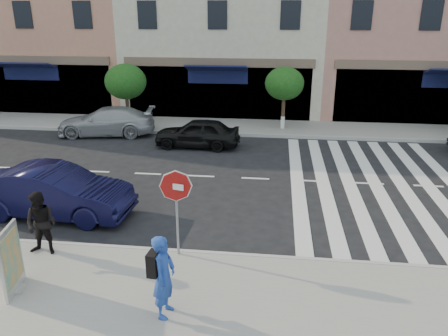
% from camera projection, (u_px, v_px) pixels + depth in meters
% --- Properties ---
extents(ground, '(120.00, 120.00, 0.00)m').
position_uv_depth(ground, '(177.00, 227.00, 12.27)').
color(ground, black).
rests_on(ground, ground).
extents(sidewalk_near, '(60.00, 4.50, 0.15)m').
position_uv_depth(sidewalk_near, '(135.00, 310.00, 8.74)').
color(sidewalk_near, gray).
rests_on(sidewalk_near, ground).
extents(sidewalk_far, '(60.00, 3.00, 0.15)m').
position_uv_depth(sidewalk_far, '(224.00, 127.00, 22.51)').
color(sidewalk_far, gray).
rests_on(sidewalk_far, ground).
extents(building_centre, '(11.00, 9.00, 11.00)m').
position_uv_depth(building_centre, '(227.00, 14.00, 26.31)').
color(building_centre, beige).
rests_on(building_centre, ground).
extents(street_tree_wb, '(2.10, 2.10, 3.06)m').
position_uv_depth(street_tree_wb, '(126.00, 82.00, 22.12)').
color(street_tree_wb, '#473323').
rests_on(street_tree_wb, sidewalk_far).
extents(street_tree_c, '(1.90, 1.90, 3.04)m').
position_uv_depth(street_tree_c, '(284.00, 84.00, 21.21)').
color(street_tree_c, '#473323').
rests_on(street_tree_c, sidewalk_far).
extents(stop_sign, '(0.75, 0.22, 2.17)m').
position_uv_depth(stop_sign, '(176.00, 194.00, 10.07)').
color(stop_sign, gray).
rests_on(stop_sign, sidewalk_near).
extents(photographer, '(0.47, 0.66, 1.70)m').
position_uv_depth(photographer, '(164.00, 276.00, 8.25)').
color(photographer, '#21429A').
rests_on(photographer, sidewalk_near).
extents(walker, '(0.80, 0.63, 1.59)m').
position_uv_depth(walker, '(41.00, 224.00, 10.40)').
color(walker, black).
rests_on(walker, sidewalk_near).
extents(poster_board, '(0.39, 0.95, 1.45)m').
position_uv_depth(poster_board, '(11.00, 261.00, 9.01)').
color(poster_board, beige).
rests_on(poster_board, sidewalk_near).
extents(car_near_mid, '(4.61, 1.83, 1.49)m').
position_uv_depth(car_near_mid, '(54.00, 192.00, 12.71)').
color(car_near_mid, black).
rests_on(car_near_mid, ground).
extents(car_far_left, '(4.82, 2.48, 1.34)m').
position_uv_depth(car_far_left, '(106.00, 121.00, 21.09)').
color(car_far_left, '#A0A1A6').
rests_on(car_far_left, ground).
extents(car_far_mid, '(3.77, 1.63, 1.27)m').
position_uv_depth(car_far_mid, '(197.00, 133.00, 19.23)').
color(car_far_mid, black).
rests_on(car_far_mid, ground).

